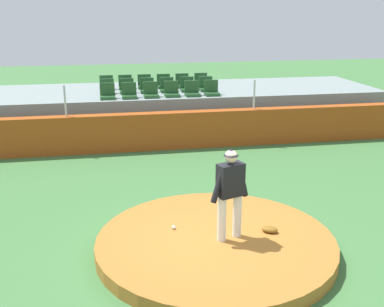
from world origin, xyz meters
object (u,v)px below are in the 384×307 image
(stadium_chair_0, at_px, (108,94))
(stadium_chair_5, at_px, (212,91))
(pitcher, at_px, (230,187))
(fielding_glove, at_px, (270,229))
(stadium_chair_7, at_px, (127,89))
(stadium_chair_14, at_px, (145,84))
(stadium_chair_11, at_px, (206,86))
(stadium_chair_9, at_px, (167,87))
(stadium_chair_16, at_px, (182,83))
(stadium_chair_2, at_px, (151,92))
(stadium_chair_13, at_px, (125,85))
(stadium_chair_3, at_px, (172,92))
(stadium_chair_4, at_px, (192,91))
(stadium_chair_6, at_px, (107,89))
(stadium_chair_8, at_px, (147,88))
(stadium_chair_17, at_px, (201,82))
(stadium_chair_1, at_px, (129,93))
(stadium_chair_15, at_px, (164,84))
(stadium_chair_12, at_px, (107,85))
(stadium_chair_10, at_px, (187,87))
(baseball, at_px, (174,227))

(stadium_chair_0, height_order, stadium_chair_5, same)
(pitcher, relative_size, fielding_glove, 5.67)
(stadium_chair_7, distance_m, stadium_chair_14, 1.14)
(pitcher, xyz_separation_m, stadium_chair_11, (1.49, 8.89, 0.33))
(stadium_chair_9, xyz_separation_m, stadium_chair_16, (0.69, 0.87, 0.00))
(stadium_chair_2, height_order, stadium_chair_13, same)
(fielding_glove, bearing_deg, stadium_chair_3, 125.56)
(fielding_glove, distance_m, stadium_chair_2, 8.14)
(stadium_chair_4, distance_m, stadium_chair_14, 2.31)
(stadium_chair_3, bearing_deg, stadium_chair_6, -22.62)
(stadium_chair_6, distance_m, stadium_chair_14, 1.64)
(stadium_chair_8, distance_m, stadium_chair_17, 2.28)
(pitcher, relative_size, stadium_chair_14, 3.40)
(stadium_chair_1, distance_m, stadium_chair_15, 2.28)
(stadium_chair_15, bearing_deg, stadium_chair_2, 69.77)
(fielding_glove, height_order, stadium_chair_13, stadium_chair_13)
(fielding_glove, height_order, stadium_chair_3, stadium_chair_3)
(stadium_chair_2, height_order, stadium_chair_12, same)
(stadium_chair_12, bearing_deg, stadium_chair_9, 157.03)
(stadium_chair_2, xyz_separation_m, stadium_chair_4, (1.39, -0.00, 0.00))
(stadium_chair_2, bearing_deg, stadium_chair_8, -87.78)
(stadium_chair_3, xyz_separation_m, stadium_chair_7, (-1.43, 0.88, 0.00))
(stadium_chair_6, relative_size, stadium_chair_10, 1.00)
(fielding_glove, height_order, stadium_chair_0, stadium_chair_0)
(stadium_chair_4, relative_size, stadium_chair_15, 1.00)
(stadium_chair_13, distance_m, stadium_chair_15, 1.40)
(stadium_chair_2, bearing_deg, stadium_chair_4, 179.99)
(stadium_chair_2, xyz_separation_m, stadium_chair_9, (0.66, 0.93, 0.00))
(stadium_chair_9, relative_size, stadium_chair_12, 1.00)
(stadium_chair_5, height_order, stadium_chair_9, same)
(stadium_chair_5, distance_m, stadium_chair_10, 1.15)
(stadium_chair_4, bearing_deg, stadium_chair_13, -40.31)
(stadium_chair_2, relative_size, stadium_chair_10, 1.00)
(stadium_chair_4, xyz_separation_m, stadium_chair_15, (-0.72, 1.79, 0.00))
(pitcher, bearing_deg, baseball, 130.80)
(stadium_chair_5, bearing_deg, pitcher, 79.47)
(stadium_chair_15, bearing_deg, pitcher, 89.44)
(stadium_chair_7, height_order, stadium_chair_15, same)
(stadium_chair_0, xyz_separation_m, stadium_chair_8, (1.38, 0.93, 0.00))
(stadium_chair_5, relative_size, stadium_chair_15, 1.00)
(stadium_chair_7, bearing_deg, stadium_chair_17, -162.28)
(stadium_chair_10, bearing_deg, stadium_chair_12, -17.53)
(stadium_chair_2, bearing_deg, baseball, 87.13)
(stadium_chair_14, relative_size, stadium_chair_15, 1.00)
(pitcher, distance_m, stadium_chair_14, 9.85)
(stadium_chair_5, relative_size, stadium_chair_17, 1.00)
(baseball, height_order, stadium_chair_9, stadium_chair_9)
(stadium_chair_6, distance_m, stadium_chair_10, 2.80)
(fielding_glove, distance_m, stadium_chair_13, 10.04)
(stadium_chair_14, distance_m, stadium_chair_16, 1.40)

